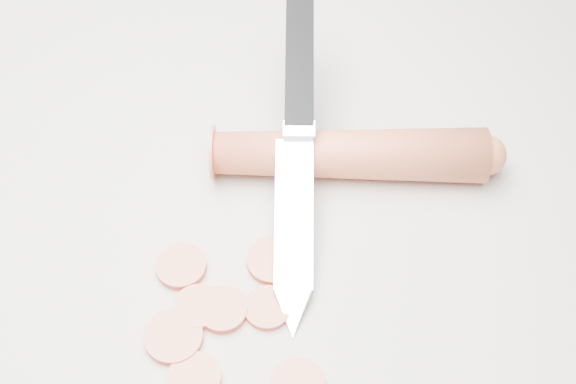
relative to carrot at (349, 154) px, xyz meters
The scene contains 11 objects.
ground 0.08m from the carrot, 106.46° to the right, with size 2.40×2.40×0.00m, color beige.
carrot is the anchor object (origin of this frame).
carrot_slice_0 0.14m from the carrot, 112.15° to the right, with size 0.03×0.03×0.01m, color #EC754F.
carrot_slice_1 0.10m from the carrot, 92.10° to the right, with size 0.04×0.04×0.01m, color #EC754F.
carrot_slice_2 0.15m from the carrot, 99.80° to the right, with size 0.03×0.03×0.01m, color #EC754F.
carrot_slice_3 0.18m from the carrot, 98.69° to the right, with size 0.04×0.04×0.01m, color #EC754F.
carrot_slice_4 0.17m from the carrot, 70.64° to the right, with size 0.03×0.03×0.01m, color #EC754F.
carrot_slice_5 0.14m from the carrot, 94.61° to the right, with size 0.03×0.03×0.01m, color #EC754F.
carrot_slice_6 0.13m from the carrot, 84.43° to the right, with size 0.03×0.03×0.01m, color #EC754F.
carrot_slice_7 0.19m from the carrot, 89.90° to the right, with size 0.03×0.03×0.01m, color #EC754F.
kitchen_knife 0.04m from the carrot, 131.02° to the right, with size 0.15×0.23×0.08m, color silver, non-canonical shape.
Camera 1 is at (0.17, -0.24, 0.47)m, focal length 50.00 mm.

